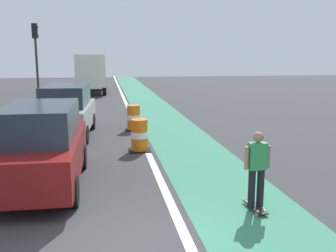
% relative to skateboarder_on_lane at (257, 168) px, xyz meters
% --- Properties ---
extents(ground_plane, '(100.00, 100.00, 0.00)m').
position_rel_skateboarder_on_lane_xyz_m(ground_plane, '(-2.61, -1.05, -0.91)').
color(ground_plane, '#38383A').
extents(bike_lane_strip, '(2.50, 80.00, 0.01)m').
position_rel_skateboarder_on_lane_xyz_m(bike_lane_strip, '(-0.21, 10.95, -0.91)').
color(bike_lane_strip, '#387F60').
rests_on(bike_lane_strip, ground).
extents(lane_divider_stripe, '(0.20, 80.00, 0.01)m').
position_rel_skateboarder_on_lane_xyz_m(lane_divider_stripe, '(-1.71, 10.95, -0.91)').
color(lane_divider_stripe, silver).
rests_on(lane_divider_stripe, ground).
extents(skateboarder_on_lane, '(0.57, 0.81, 1.69)m').
position_rel_skateboarder_on_lane_xyz_m(skateboarder_on_lane, '(0.00, 0.00, 0.00)').
color(skateboarder_on_lane, black).
rests_on(skateboarder_on_lane, ground).
extents(parked_suv_nearest, '(1.97, 4.62, 2.04)m').
position_rel_skateboarder_on_lane_xyz_m(parked_suv_nearest, '(-4.63, 2.25, 0.12)').
color(parked_suv_nearest, maroon).
rests_on(parked_suv_nearest, ground).
extents(parked_suv_second, '(2.13, 4.70, 2.04)m').
position_rel_skateboarder_on_lane_xyz_m(parked_suv_second, '(-4.59, 8.28, 0.12)').
color(parked_suv_second, '#9EA0A5').
rests_on(parked_suv_second, ground).
extents(traffic_barrel_front, '(0.73, 0.73, 1.09)m').
position_rel_skateboarder_on_lane_xyz_m(traffic_barrel_front, '(-1.96, 5.40, -0.38)').
color(traffic_barrel_front, orange).
rests_on(traffic_barrel_front, ground).
extents(traffic_barrel_mid, '(0.73, 0.73, 1.09)m').
position_rel_skateboarder_on_lane_xyz_m(traffic_barrel_mid, '(-1.88, 9.06, -0.38)').
color(traffic_barrel_mid, orange).
rests_on(traffic_barrel_mid, ground).
extents(delivery_truck_down_block, '(2.41, 7.62, 3.23)m').
position_rel_skateboarder_on_lane_xyz_m(delivery_truck_down_block, '(-4.18, 26.05, 0.94)').
color(delivery_truck_down_block, silver).
rests_on(delivery_truck_down_block, ground).
extents(traffic_light_corner, '(0.41, 0.32, 5.10)m').
position_rel_skateboarder_on_lane_xyz_m(traffic_light_corner, '(-7.20, 17.75, 2.59)').
color(traffic_light_corner, '#2D2D2D').
rests_on(traffic_light_corner, ground).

